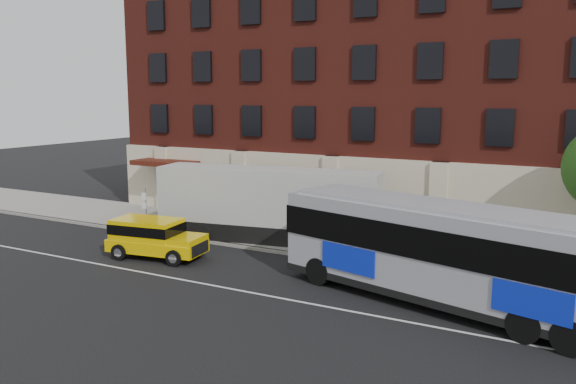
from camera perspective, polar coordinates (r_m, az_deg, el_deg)
The scene contains 9 objects.
ground at distance 24.14m, azimuth -7.90°, elevation -9.07°, with size 120.00×120.00×0.00m, color black.
sidewalk at distance 31.49m, azimuth 1.94°, elevation -4.44°, with size 60.00×6.00×0.15m, color gray.
kerb at distance 28.93m, azimuth -0.76°, elevation -5.69°, with size 60.00×0.25×0.15m, color gray.
lane_line at distance 24.52m, azimuth -7.19°, elevation -8.74°, with size 60.00×0.12×0.01m, color silver.
building at distance 37.82m, azimuth 7.51°, elevation 9.29°, with size 30.00×12.10×15.00m.
sign_pole at distance 33.65m, azimuth -13.33°, elevation -1.40°, with size 0.30×0.20×2.50m.
city_bus at distance 22.13m, azimuth 15.40°, elevation -5.52°, with size 13.78×6.15×3.70m.
yellow_suv at distance 28.71m, azimuth -12.67°, elevation -4.06°, with size 4.86×2.59×1.81m.
shipping_container at distance 30.62m, azimuth -1.89°, elevation -1.37°, with size 11.69×4.28×3.82m.
Camera 1 is at (13.81, -18.28, 7.62)m, focal length 37.61 mm.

